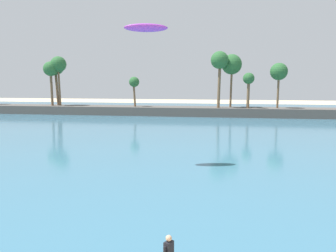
% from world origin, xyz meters
% --- Properties ---
extents(sea, '(220.00, 96.11, 0.06)m').
position_xyz_m(sea, '(0.00, 56.88, 0.03)').
color(sea, '#386B84').
rests_on(sea, ground).
extents(palm_headland, '(114.24, 6.10, 12.72)m').
position_xyz_m(palm_headland, '(-2.06, 64.90, 2.69)').
color(palm_headland, '#514C47').
rests_on(palm_headland, ground).
extents(kite_aloft_low_near_shore, '(3.53, 1.95, 0.76)m').
position_xyz_m(kite_aloft_low_near_shore, '(-3.78, 23.15, 10.85)').
color(kite_aloft_low_near_shore, purple).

